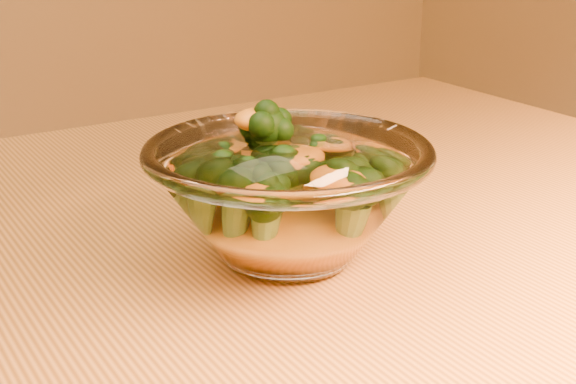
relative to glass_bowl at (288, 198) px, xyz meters
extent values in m
cube|color=#B87B37|center=(-0.10, 0.03, -0.07)|extent=(1.20, 0.80, 0.04)
cylinder|color=brown|center=(0.44, 0.37, -0.44)|extent=(0.06, 0.06, 0.71)
ellipsoid|color=white|center=(0.00, 0.00, -0.04)|extent=(0.09, 0.09, 0.02)
torus|color=white|center=(0.00, 0.00, 0.03)|extent=(0.20, 0.20, 0.01)
ellipsoid|color=orange|center=(0.00, 0.00, -0.02)|extent=(0.11, 0.11, 0.03)
camera|label=1|loc=(-0.28, -0.45, 0.20)|focal=50.00mm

